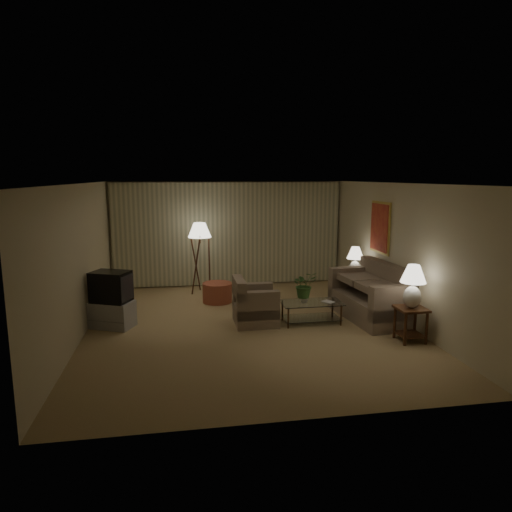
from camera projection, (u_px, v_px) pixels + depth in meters
The scene contains 16 objects.
ground at pixel (248, 326), 8.75m from camera, with size 7.00×7.00×0.00m, color tan.
room_shell at pixel (239, 227), 9.91m from camera, with size 6.04×7.02×2.72m.
sofa at pixel (371, 297), 9.15m from camera, with size 2.15×1.37×0.87m.
armchair at pixel (255, 306), 8.83m from camera, with size 0.85×0.81×0.71m.
side_table_near at pixel (411, 319), 7.87m from camera, with size 0.49×0.49×0.60m.
side_table_far at pixel (354, 285), 10.39m from camera, with size 0.44×0.37×0.60m.
table_lamp_near at pixel (413, 283), 7.76m from camera, with size 0.44×0.44×0.75m.
table_lamp_far at pixel (355, 259), 10.29m from camera, with size 0.38×0.38×0.66m.
coffee_table at pixel (311, 309), 8.87m from camera, with size 1.18×0.64×0.41m.
tv_cabinet at pixel (112, 314), 8.63m from camera, with size 0.90×0.75×0.50m, color #A4A4A7.
crt_tv at pixel (111, 287), 8.54m from camera, with size 0.81×0.71×0.58m, color black.
floor_lamp at pixel (200, 256), 11.07m from camera, with size 0.56×0.56×1.73m.
ottoman at pixel (217, 292), 10.35m from camera, with size 0.66×0.66×0.44m, color #A44E37.
vase at pixel (304, 298), 8.81m from camera, with size 0.16×0.16×0.17m, color white.
flowers at pixel (304, 281), 8.75m from camera, with size 0.46×0.40×0.51m, color #3D6E31.
book at pixel (325, 303), 8.79m from camera, with size 0.17×0.23×0.02m, color olive.
Camera 1 is at (-1.24, -8.29, 2.83)m, focal length 32.00 mm.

